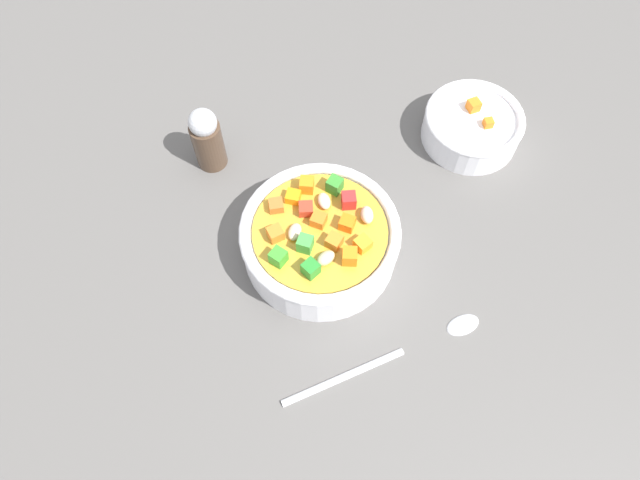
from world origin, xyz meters
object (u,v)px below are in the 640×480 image
Objects in this scene: spoon at (406,349)px; side_bowl_small at (472,126)px; soup_bowl_main at (320,238)px; pepper_shaker at (207,139)px.

side_bowl_small is (13.79, 24.83, 1.69)cm from spoon.
spoon is 28.45cm from side_bowl_small.
side_bowl_small is (20.36, 12.47, -0.70)cm from soup_bowl_main.
spoon is at bearing -62.01° from soup_bowl_main.
spoon is 2.49× the size of pepper_shaker.
pepper_shaker is (-30.93, 1.49, 2.09)cm from side_bowl_small.
soup_bowl_main is at bearing 103.79° from spoon.
soup_bowl_main is 0.79× the size of spoon.
pepper_shaker is at bearing 108.86° from spoon.
pepper_shaker reaches higher than spoon.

